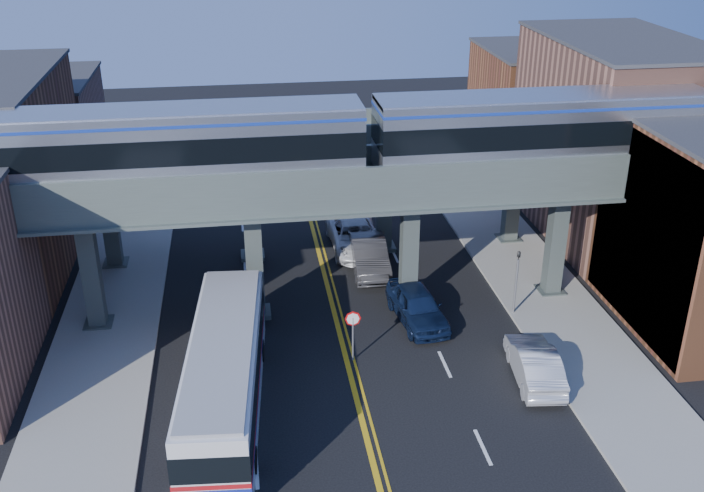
{
  "coord_description": "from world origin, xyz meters",
  "views": [
    {
      "loc": [
        -4.35,
        -27.93,
        20.47
      ],
      "look_at": [
        0.72,
        6.07,
        4.5
      ],
      "focal_mm": 40.0,
      "sensor_mm": 36.0,
      "label": 1
    }
  ],
  "objects": [
    {
      "name": "building_east_b",
      "position": [
        18.5,
        16.0,
        6.0
      ],
      "size": [
        8.0,
        14.0,
        12.0
      ],
      "primitive_type": "cube",
      "color": "brown",
      "rests_on": "ground"
    },
    {
      "name": "building_west_c",
      "position": [
        -18.5,
        29.0,
        4.0
      ],
      "size": [
        8.0,
        10.0,
        8.0
      ],
      "primitive_type": "cube",
      "color": "brown",
      "rests_on": "ground"
    },
    {
      "name": "traffic_signal",
      "position": [
        9.2,
        6.0,
        2.3
      ],
      "size": [
        0.15,
        0.18,
        4.1
      ],
      "color": "slate",
      "rests_on": "ground"
    },
    {
      "name": "ground",
      "position": [
        0.0,
        0.0,
        0.0
      ],
      "size": [
        120.0,
        120.0,
        0.0
      ],
      "primitive_type": "plane",
      "color": "black",
      "rests_on": "ground"
    },
    {
      "name": "car_lane_c",
      "position": [
        2.26,
        15.19,
        0.88
      ],
      "size": [
        3.04,
        6.38,
        1.76
      ],
      "primitive_type": "imported",
      "rotation": [
        0.0,
        0.0,
        0.02
      ],
      "color": "white",
      "rests_on": "ground"
    },
    {
      "name": "sidewalk_west",
      "position": [
        -11.5,
        10.0,
        0.08
      ],
      "size": [
        5.0,
        70.0,
        0.16
      ],
      "primitive_type": "cube",
      "color": "gray",
      "rests_on": "ground"
    },
    {
      "name": "car_parked_curb",
      "position": [
        8.16,
        0.26,
        0.83
      ],
      "size": [
        2.33,
        5.23,
        1.67
      ],
      "primitive_type": "imported",
      "rotation": [
        0.0,
        0.0,
        3.03
      ],
      "color": "#B6B6BB",
      "rests_on": "ground"
    },
    {
      "name": "building_east_c",
      "position": [
        18.5,
        29.0,
        4.5
      ],
      "size": [
        8.0,
        10.0,
        9.0
      ],
      "primitive_type": "cube",
      "color": "brown",
      "rests_on": "ground"
    },
    {
      "name": "car_lane_d",
      "position": [
        3.23,
        26.24,
        0.72
      ],
      "size": [
        2.5,
        5.11,
        1.43
      ],
      "primitive_type": "imported",
      "rotation": [
        0.0,
        0.0,
        0.1
      ],
      "color": "#A4A4A9",
      "rests_on": "ground"
    },
    {
      "name": "car_lane_b",
      "position": [
        2.64,
        12.29,
        0.92
      ],
      "size": [
        2.17,
        5.68,
        1.85
      ],
      "primitive_type": "imported",
      "rotation": [
        0.0,
        0.0,
        -0.04
      ],
      "color": "#343437",
      "rests_on": "ground"
    },
    {
      "name": "sidewalk_east",
      "position": [
        11.5,
        10.0,
        0.08
      ],
      "size": [
        5.0,
        70.0,
        0.16
      ],
      "primitive_type": "cube",
      "color": "gray",
      "rests_on": "ground"
    },
    {
      "name": "car_lane_a",
      "position": [
        4.1,
        6.11,
        0.89
      ],
      "size": [
        2.74,
        5.47,
        1.79
      ],
      "primitive_type": "imported",
      "rotation": [
        0.0,
        0.0,
        0.12
      ],
      "color": "#101C3A",
      "rests_on": "ground"
    },
    {
      "name": "stop_sign",
      "position": [
        0.3,
        3.0,
        1.76
      ],
      "size": [
        0.76,
        0.09,
        2.63
      ],
      "color": "slate",
      "rests_on": "ground"
    },
    {
      "name": "elevated_viaduct_far",
      "position": [
        0.0,
        15.0,
        6.47
      ],
      "size": [
        52.0,
        3.6,
        7.4
      ],
      "color": "#414B49",
      "rests_on": "ground"
    },
    {
      "name": "elevated_viaduct_near",
      "position": [
        0.0,
        8.0,
        6.47
      ],
      "size": [
        52.0,
        3.6,
        7.4
      ],
      "color": "#414B49",
      "rests_on": "ground"
    },
    {
      "name": "mural_panel",
      "position": [
        14.55,
        4.0,
        4.75
      ],
      "size": [
        0.1,
        9.5,
        9.5
      ],
      "primitive_type": "cube",
      "color": "teal",
      "rests_on": "ground"
    },
    {
      "name": "transit_bus",
      "position": [
        -5.57,
        0.12,
        1.7
      ],
      "size": [
        3.86,
        13.02,
        3.3
      ],
      "rotation": [
        0.0,
        0.0,
        1.49
      ],
      "color": "silver",
      "rests_on": "ground"
    },
    {
      "name": "transit_train",
      "position": [
        -6.91,
        8.0,
        9.44
      ],
      "size": [
        51.65,
        3.24,
        3.79
      ],
      "color": "black",
      "rests_on": "elevated_viaduct_near"
    }
  ]
}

